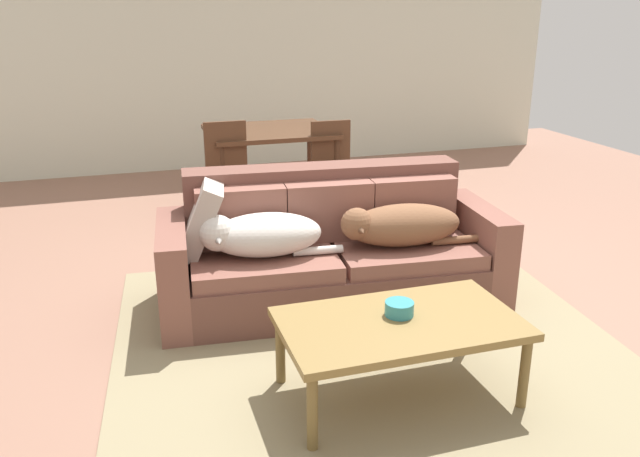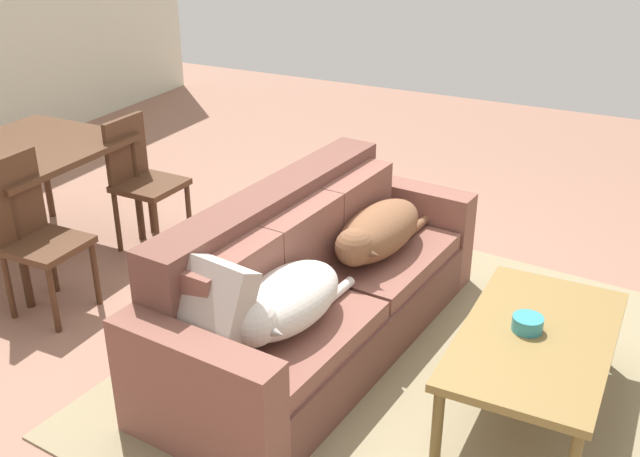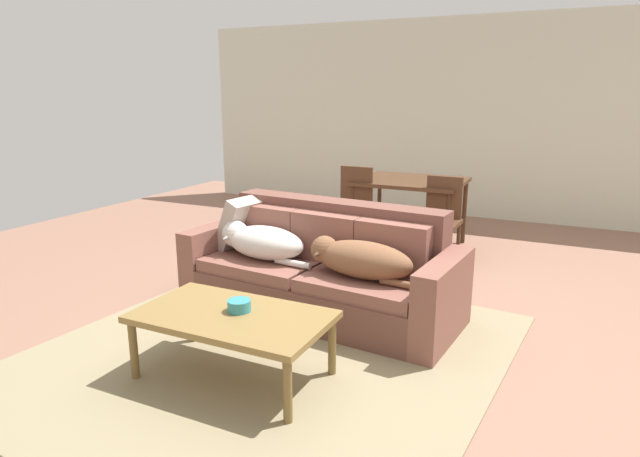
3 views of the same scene
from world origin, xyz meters
TOP-DOWN VIEW (x-y plane):
  - ground_plane at (0.00, 0.00)m, footprint 10.00×10.00m
  - back_partition at (0.00, 4.00)m, footprint 8.00×0.12m
  - area_rug at (-0.25, -0.86)m, footprint 3.14×3.31m
  - couch at (-0.24, -0.03)m, footprint 2.26×1.04m
  - dog_on_left_cushion at (-0.73, -0.14)m, footprint 0.86×0.43m
  - dog_on_right_cushion at (0.15, -0.23)m, footprint 0.92×0.40m
  - throw_pillow_by_left_arm at (-1.05, 0.09)m, footprint 0.38×0.51m
  - coffee_table at (-0.28, -1.22)m, footprint 1.17×0.67m
  - bowl_on_coffee_table at (-0.26, -1.17)m, footprint 0.14×0.14m
  - dining_table at (-0.14, 2.07)m, footprint 1.14×0.96m
  - dining_chair_near_left at (-0.63, 1.54)m, footprint 0.40×0.40m
  - dining_chair_near_right at (0.32, 1.55)m, footprint 0.41×0.41m

SIDE VIEW (x-z plane):
  - ground_plane at x=0.00m, z-range 0.00..0.00m
  - area_rug at x=-0.25m, z-range 0.00..0.01m
  - couch at x=-0.24m, z-range -0.10..0.76m
  - coffee_table at x=-0.28m, z-range 0.17..0.59m
  - bowl_on_coffee_table at x=-0.26m, z-range 0.42..0.49m
  - dining_chair_near_right at x=0.32m, z-range 0.06..0.96m
  - dining_chair_near_left at x=-0.63m, z-range 0.04..0.98m
  - dog_on_left_cushion at x=-0.73m, z-range 0.41..0.69m
  - dog_on_right_cushion at x=0.15m, z-range 0.41..0.68m
  - throw_pillow_by_left_arm at x=-1.05m, z-range 0.38..0.86m
  - dining_table at x=-0.14m, z-range 0.31..1.08m
  - back_partition at x=0.00m, z-range 0.00..2.70m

